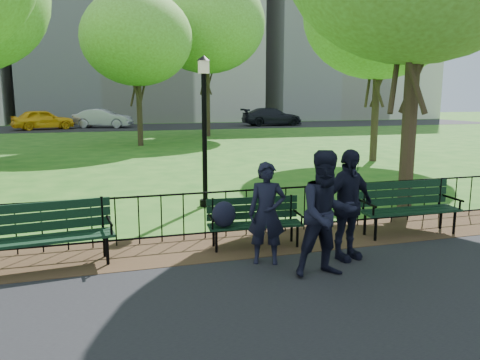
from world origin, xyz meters
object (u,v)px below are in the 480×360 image
object	(u,v)px
park_bench_right_a	(407,202)
lamppost	(204,126)
tree_mid_e	(380,13)
taxi	(43,119)
person_mid	(327,214)
sedan_silver	(103,118)
sedan_dark	(272,117)
park_bench_main	(240,216)
person_right	(347,205)
tree_far_c	(137,38)
person_left	(267,213)
park_bench_left_a	(48,228)
tree_far_e	(207,23)

from	to	relation	value
park_bench_right_a	lamppost	size ratio (longest dim) A/B	0.55
tree_mid_e	taxi	xyz separation A→B (m)	(-14.99, 23.69, -5.01)
person_mid	taxi	xyz separation A→B (m)	(-7.37, 34.45, -0.13)
park_bench_right_a	sedan_silver	size ratio (longest dim) A/B	0.41
sedan_dark	sedan_silver	bearing A→B (deg)	85.66
park_bench_main	person_right	size ratio (longest dim) A/B	0.94
tree_far_c	taxi	world-z (taller)	tree_far_c
taxi	park_bench_right_a	bearing A→B (deg)	177.77
park_bench_right_a	person_left	world-z (taller)	person_left
park_bench_main	person_mid	bearing A→B (deg)	-56.33
tree_mid_e	person_mid	distance (m)	14.07
sedan_silver	park_bench_main	bearing A→B (deg)	-157.66
park_bench_left_a	taxi	bearing A→B (deg)	89.92
lamppost	park_bench_right_a	bearing A→B (deg)	-46.34
person_left	person_right	distance (m)	1.32
person_right	park_bench_right_a	bearing A→B (deg)	11.84
tree_far_c	person_left	distance (m)	19.55
tree_mid_e	person_left	size ratio (longest dim) A/B	5.20
tree_far_c	person_right	size ratio (longest dim) A/B	4.49
park_bench_left_a	sedan_silver	world-z (taller)	sedan_silver
park_bench_right_a	park_bench_main	bearing A→B (deg)	-178.79
tree_mid_e	tree_far_c	bearing A→B (deg)	133.98
person_mid	taxi	world-z (taller)	person_mid
person_left	sedan_dark	size ratio (longest dim) A/B	0.29
sedan_silver	person_mid	bearing A→B (deg)	-156.43
taxi	person_right	bearing A→B (deg)	174.42
tree_mid_e	tree_far_c	world-z (taller)	tree_mid_e
tree_mid_e	taxi	distance (m)	28.48
park_bench_left_a	person_mid	world-z (taller)	person_mid
park_bench_main	tree_far_c	distance (m)	18.81
park_bench_main	park_bench_right_a	bearing A→B (deg)	4.28
park_bench_main	tree_mid_e	distance (m)	13.55
park_bench_left_a	sedan_silver	distance (m)	33.83
sedan_silver	park_bench_right_a	bearing A→B (deg)	-152.08
park_bench_right_a	tree_far_e	size ratio (longest dim) A/B	0.19
person_right	taxi	bearing A→B (deg)	87.80
park_bench_right_a	tree_mid_e	distance (m)	11.79
lamppost	tree_far_e	xyz separation A→B (m)	(4.56, 19.64, 5.30)
park_bench_left_a	person_mid	distance (m)	4.25
park_bench_left_a	park_bench_right_a	distance (m)	6.42
park_bench_left_a	taxi	xyz separation A→B (m)	(-3.44, 32.87, 0.18)
lamppost	person_mid	distance (m)	5.04
sedan_silver	sedan_dark	distance (m)	14.72
tree_mid_e	person_mid	bearing A→B (deg)	-125.29
park_bench_left_a	taxi	size ratio (longest dim) A/B	0.42
person_right	sedan_dark	size ratio (longest dim) A/B	0.33
tree_mid_e	park_bench_right_a	bearing A→B (deg)	-119.02
park_bench_right_a	sedan_silver	bearing A→B (deg)	100.92
tree_mid_e	person_right	distance (m)	13.30
park_bench_main	sedan_silver	distance (m)	33.88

